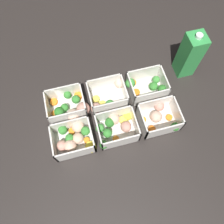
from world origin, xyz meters
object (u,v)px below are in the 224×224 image
at_px(container_far_right, 147,86).
at_px(juice_carton, 189,55).
at_px(container_near_left, 74,138).
at_px(container_far_center, 107,97).
at_px(container_far_left, 71,107).
at_px(container_near_right, 159,117).
at_px(container_near_center, 115,127).

height_order(container_far_right, juice_carton, juice_carton).
bearing_deg(container_near_left, container_far_center, 39.31).
distance_m(container_far_left, container_far_center, 0.14).
bearing_deg(container_near_right, container_far_right, 91.58).
distance_m(container_near_center, container_far_right, 0.21).
bearing_deg(juice_carton, container_near_center, -151.65).
relative_size(container_near_center, container_far_center, 0.93).
relative_size(container_near_right, juice_carton, 0.68).
relative_size(container_near_right, container_far_center, 0.88).
xyz_separation_m(container_near_left, container_far_right, (0.31, 0.13, 0.00)).
xyz_separation_m(container_near_left, container_near_center, (0.15, 0.00, -0.00)).
xyz_separation_m(container_near_left, juice_carton, (0.49, 0.18, 0.07)).
bearing_deg(container_near_center, container_far_left, 140.01).
xyz_separation_m(container_near_center, container_near_right, (0.16, -0.00, -0.00)).
distance_m(container_near_center, juice_carton, 0.39).
distance_m(container_near_right, container_far_right, 0.13).
relative_size(container_near_center, container_far_left, 0.92).
relative_size(container_near_right, container_far_right, 0.94).
height_order(container_near_right, container_far_left, same).
bearing_deg(container_near_center, container_far_center, 89.03).
bearing_deg(container_near_left, container_far_right, 22.83).
relative_size(container_near_left, container_far_left, 0.93).
bearing_deg(container_far_center, container_near_left, -140.69).
distance_m(container_near_right, container_far_center, 0.21).
height_order(container_near_center, container_far_right, same).
bearing_deg(container_near_right, container_far_left, 158.32).
height_order(container_near_center, container_near_right, same).
relative_size(container_far_center, juice_carton, 0.77).
bearing_deg(container_near_right, juice_carton, 47.20).
bearing_deg(container_near_left, container_near_center, 0.41).
bearing_deg(container_far_center, container_near_center, -90.97).
bearing_deg(container_near_left, container_near_right, -0.53).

